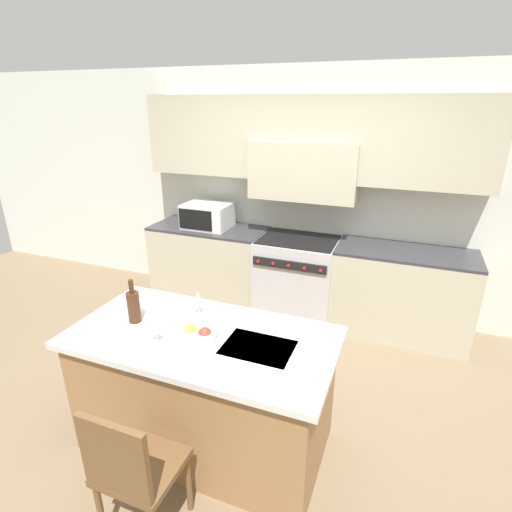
% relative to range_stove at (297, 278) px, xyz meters
% --- Properties ---
extents(ground_plane, '(10.00, 10.00, 0.00)m').
position_rel_range_stove_xyz_m(ground_plane, '(0.00, -1.63, -0.47)').
color(ground_plane, '#7A664C').
extents(back_cabinetry, '(10.00, 0.46, 2.70)m').
position_rel_range_stove_xyz_m(back_cabinetry, '(0.00, 0.27, 1.13)').
color(back_cabinetry, silver).
rests_on(back_cabinetry, ground_plane).
extents(back_counter, '(3.61, 0.62, 0.93)m').
position_rel_range_stove_xyz_m(back_counter, '(0.00, 0.02, 0.00)').
color(back_counter, '#B2AD93').
rests_on(back_counter, ground_plane).
extents(range_stove, '(0.86, 0.70, 0.93)m').
position_rel_range_stove_xyz_m(range_stove, '(0.00, 0.00, 0.00)').
color(range_stove, '#B7B7BC').
rests_on(range_stove, ground_plane).
extents(microwave, '(0.54, 0.42, 0.28)m').
position_rel_range_stove_xyz_m(microwave, '(-1.12, 0.02, 0.61)').
color(microwave, silver).
rests_on(microwave, back_counter).
extents(kitchen_island, '(1.77, 0.91, 0.89)m').
position_rel_range_stove_xyz_m(kitchen_island, '(-0.09, -2.02, -0.01)').
color(kitchen_island, olive).
rests_on(kitchen_island, ground_plane).
extents(island_chair, '(0.42, 0.40, 0.92)m').
position_rel_range_stove_xyz_m(island_chair, '(-0.11, -2.79, 0.05)').
color(island_chair, brown).
rests_on(island_chair, ground_plane).
extents(wine_bottle, '(0.09, 0.09, 0.32)m').
position_rel_range_stove_xyz_m(wine_bottle, '(-0.61, -2.04, 0.55)').
color(wine_bottle, '#422314').
rests_on(wine_bottle, kitchen_island).
extents(wine_glass_near, '(0.07, 0.07, 0.18)m').
position_rel_range_stove_xyz_m(wine_glass_near, '(-0.32, -2.20, 0.55)').
color(wine_glass_near, white).
rests_on(wine_glass_near, kitchen_island).
extents(wine_glass_far, '(0.07, 0.07, 0.18)m').
position_rel_range_stove_xyz_m(wine_glass_far, '(-0.25, -1.79, 0.55)').
color(wine_glass_far, white).
rests_on(wine_glass_far, kitchen_island).
extents(fruit_bowl, '(0.27, 0.27, 0.09)m').
position_rel_range_stove_xyz_m(fruit_bowl, '(-0.10, -2.06, 0.46)').
color(fruit_bowl, silver).
rests_on(fruit_bowl, kitchen_island).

